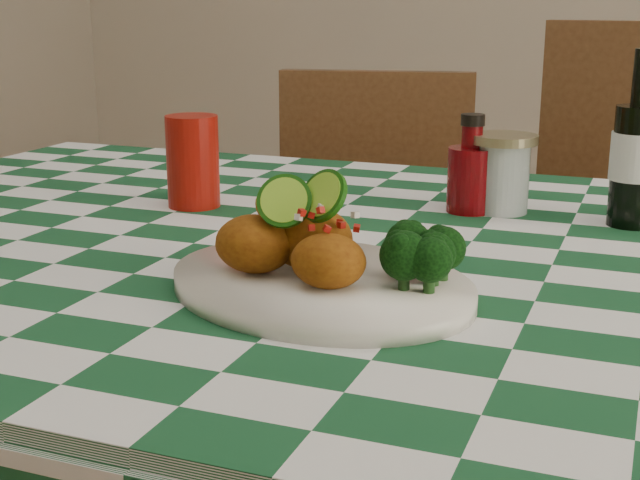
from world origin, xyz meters
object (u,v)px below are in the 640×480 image
at_px(red_tumbler, 193,161).
at_px(mason_jar, 502,174).
at_px(fried_chicken_pile, 310,228).
at_px(ketchup_bottle, 471,164).
at_px(wooden_chair_left, 362,304).
at_px(plate, 320,285).
at_px(wooden_chair_right, 630,312).
at_px(beer_bottle, 638,139).

distance_m(red_tumbler, mason_jar, 0.42).
xyz_separation_m(fried_chicken_pile, ketchup_bottle, (0.07, 0.40, 0.00)).
bearing_deg(red_tumbler, wooden_chair_left, 84.14).
xyz_separation_m(plate, ketchup_bottle, (0.06, 0.40, 0.06)).
bearing_deg(plate, wooden_chair_right, 72.22).
height_order(fried_chicken_pile, beer_bottle, beer_bottle).
relative_size(fried_chicken_pile, ketchup_bottle, 1.14).
distance_m(wooden_chair_left, wooden_chair_right, 0.52).
bearing_deg(mason_jar, plate, -104.10).
bearing_deg(ketchup_bottle, wooden_chair_left, 123.23).
relative_size(plate, fried_chicken_pile, 2.15).
height_order(plate, mason_jar, mason_jar).
height_order(fried_chicken_pile, wooden_chair_right, wooden_chair_right).
relative_size(red_tumbler, mason_jar, 1.20).
bearing_deg(wooden_chair_right, fried_chicken_pile, -102.28).
relative_size(fried_chicken_pile, beer_bottle, 0.68).
bearing_deg(wooden_chair_right, mason_jar, -104.96).
bearing_deg(wooden_chair_right, red_tumbler, -129.46).
bearing_deg(ketchup_bottle, plate, -99.02).
relative_size(red_tumbler, beer_bottle, 0.57).
bearing_deg(beer_bottle, wooden_chair_right, 89.62).
relative_size(plate, beer_bottle, 1.46).
bearing_deg(fried_chicken_pile, wooden_chair_left, 105.07).
bearing_deg(wooden_chair_left, wooden_chair_right, -12.10).
xyz_separation_m(plate, beer_bottle, (0.27, 0.40, 0.10)).
bearing_deg(red_tumbler, plate, -43.93).
height_order(fried_chicken_pile, ketchup_bottle, ketchup_bottle).
bearing_deg(fried_chicken_pile, plate, 0.00).
relative_size(fried_chicken_pile, red_tumbler, 1.19).
height_order(red_tumbler, beer_bottle, beer_bottle).
distance_m(red_tumbler, wooden_chair_left, 0.70).
xyz_separation_m(mason_jar, wooden_chair_left, (-0.35, 0.45, -0.38)).
bearing_deg(wooden_chair_left, mason_jar, -63.68).
height_order(wooden_chair_left, wooden_chair_right, wooden_chair_right).
relative_size(red_tumbler, wooden_chair_left, 0.14).
xyz_separation_m(red_tumbler, wooden_chair_right, (0.58, 0.57, -0.34)).
distance_m(fried_chicken_pile, beer_bottle, 0.49).
height_order(mason_jar, beer_bottle, beer_bottle).
relative_size(beer_bottle, wooden_chair_left, 0.24).
relative_size(ketchup_bottle, mason_jar, 1.25).
relative_size(plate, wooden_chair_left, 0.35).
xyz_separation_m(wooden_chair_left, wooden_chair_right, (0.52, -0.01, 0.05)).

